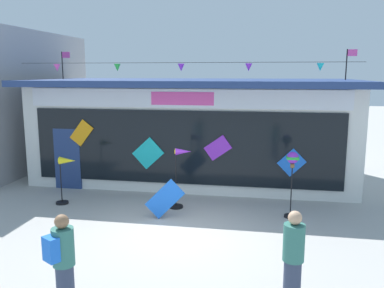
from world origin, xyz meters
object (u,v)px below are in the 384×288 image
(wind_spinner_left, at_px, (180,172))
(person_near_camera, at_px, (293,261))
(wind_spinner_center_left, at_px, (292,167))
(person_mid_plaza, at_px, (63,264))
(display_kite_on_ground, at_px, (165,199))
(kite_shop_building, at_px, (195,128))
(wind_spinner_far_left, at_px, (66,172))

(wind_spinner_left, xyz_separation_m, person_near_camera, (2.79, -4.59, -0.20))
(wind_spinner_center_left, relative_size, person_near_camera, 1.06)
(person_near_camera, xyz_separation_m, person_mid_plaza, (-3.52, -0.80, 0.03))
(wind_spinner_center_left, xyz_separation_m, person_mid_plaza, (-3.77, -5.15, -0.48))
(display_kite_on_ground, bearing_deg, kite_shop_building, 89.46)
(kite_shop_building, xyz_separation_m, person_near_camera, (2.97, -8.21, -0.94))
(person_near_camera, distance_m, person_mid_plaza, 3.61)
(wind_spinner_center_left, height_order, display_kite_on_ground, wind_spinner_center_left)
(wind_spinner_left, xyz_separation_m, display_kite_on_ground, (-0.23, -0.89, -0.53))
(wind_spinner_far_left, height_order, person_mid_plaza, person_mid_plaza)
(wind_spinner_center_left, bearing_deg, kite_shop_building, 129.88)
(wind_spinner_far_left, relative_size, wind_spinner_left, 0.81)
(kite_shop_building, xyz_separation_m, wind_spinner_center_left, (3.22, -3.86, -0.43))
(wind_spinner_left, xyz_separation_m, wind_spinner_center_left, (3.03, -0.23, 0.31))
(kite_shop_building, distance_m, display_kite_on_ground, 4.68)
(wind_spinner_center_left, height_order, person_near_camera, wind_spinner_center_left)
(person_near_camera, height_order, display_kite_on_ground, person_near_camera)
(wind_spinner_left, bearing_deg, person_near_camera, -58.74)
(wind_spinner_far_left, height_order, person_near_camera, person_near_camera)
(kite_shop_building, distance_m, wind_spinner_far_left, 5.06)
(wind_spinner_far_left, xyz_separation_m, person_mid_plaza, (2.60, -5.14, -0.09))
(person_near_camera, bearing_deg, wind_spinner_left, -84.98)
(kite_shop_building, bearing_deg, wind_spinner_left, -87.02)
(wind_spinner_center_left, bearing_deg, person_mid_plaza, -126.16)
(person_near_camera, relative_size, display_kite_on_ground, 1.72)
(display_kite_on_ground, bearing_deg, wind_spinner_left, 75.41)
(person_near_camera, bearing_deg, wind_spinner_center_left, -119.51)
(kite_shop_building, relative_size, wind_spinner_far_left, 7.89)
(wind_spinner_far_left, relative_size, person_near_camera, 0.84)
(wind_spinner_center_left, bearing_deg, person_near_camera, -93.27)
(wind_spinner_far_left, bearing_deg, kite_shop_building, 50.94)
(kite_shop_building, xyz_separation_m, person_mid_plaza, (-0.54, -9.01, -0.91))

